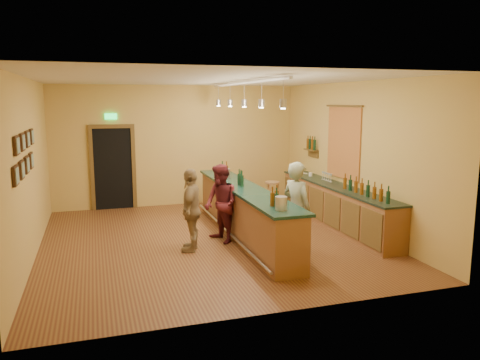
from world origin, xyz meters
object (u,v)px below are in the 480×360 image
object	(u,v)px
customer_a	(221,204)
bar_stool	(272,187)
customer_b	(191,210)
tasting_bar	(244,208)
back_counter	(336,205)
bartender	(297,209)

from	to	relation	value
customer_a	bar_stool	bearing A→B (deg)	122.92
customer_a	customer_b	distance (m)	0.74
tasting_bar	bar_stool	size ratio (longest dim) A/B	6.61
back_counter	bartender	distance (m)	2.33
customer_a	bar_stool	size ratio (longest dim) A/B	2.03
bartender	tasting_bar	bearing A→B (deg)	-0.63
back_counter	tasting_bar	bearing A→B (deg)	-175.34
back_counter	tasting_bar	distance (m)	2.24
bartender	customer_a	size ratio (longest dim) A/B	1.10
bar_stool	back_counter	bearing A→B (deg)	-64.51
tasting_bar	bar_stool	distance (m)	2.39
back_counter	tasting_bar	world-z (taller)	tasting_bar
tasting_bar	customer_a	size ratio (longest dim) A/B	3.26
tasting_bar	customer_b	world-z (taller)	customer_b
customer_a	back_counter	bearing A→B (deg)	82.76
bartender	customer_a	xyz separation A→B (m)	(-1.10, 1.18, -0.08)
customer_b	bar_stool	world-z (taller)	customer_b
tasting_bar	bar_stool	world-z (taller)	tasting_bar
bartender	customer_b	size ratio (longest dim) A/B	1.10
bartender	customer_b	xyz separation A→B (m)	(-1.76, 0.85, -0.08)
back_counter	customer_a	size ratio (longest dim) A/B	2.91
customer_a	bar_stool	world-z (taller)	customer_a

